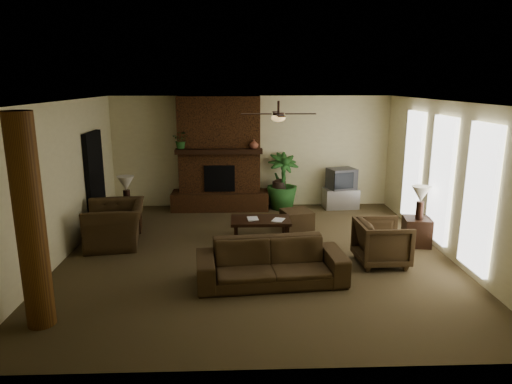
{
  "coord_description": "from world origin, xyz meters",
  "views": [
    {
      "loc": [
        -0.32,
        -7.97,
        3.13
      ],
      "look_at": [
        0.0,
        0.4,
        1.1
      ],
      "focal_mm": 31.96,
      "sensor_mm": 36.0,
      "label": 1
    }
  ],
  "objects_px": {
    "ottoman": "(297,219)",
    "lamp_right": "(421,196)",
    "log_column": "(30,223)",
    "floor_vase": "(279,192)",
    "floor_plant": "(282,193)",
    "side_table_right": "(416,232)",
    "armchair_right": "(382,240)",
    "armchair_left": "(115,217)",
    "coffee_table": "(261,222)",
    "sofa": "(271,255)",
    "tv_stand": "(341,198)",
    "lamp_left": "(126,185)",
    "side_table_left": "(129,219)"
  },
  "relations": [
    {
      "from": "ottoman",
      "to": "lamp_right",
      "type": "distance_m",
      "value": 2.64
    },
    {
      "from": "log_column",
      "to": "floor_vase",
      "type": "relative_size",
      "value": 3.64
    },
    {
      "from": "floor_vase",
      "to": "floor_plant",
      "type": "bearing_deg",
      "value": 0.0
    },
    {
      "from": "side_table_right",
      "to": "lamp_right",
      "type": "xyz_separation_m",
      "value": [
        0.0,
        -0.06,
        0.73
      ]
    },
    {
      "from": "floor_plant",
      "to": "armchair_right",
      "type": "bearing_deg",
      "value": -69.08
    },
    {
      "from": "armchair_left",
      "to": "armchair_right",
      "type": "xyz_separation_m",
      "value": [
        4.92,
        -1.19,
        -0.12
      ]
    },
    {
      "from": "armchair_right",
      "to": "coffee_table",
      "type": "distance_m",
      "value": 2.47
    },
    {
      "from": "ottoman",
      "to": "floor_plant",
      "type": "bearing_deg",
      "value": 96.23
    },
    {
      "from": "sofa",
      "to": "armchair_left",
      "type": "bearing_deg",
      "value": 142.0
    },
    {
      "from": "tv_stand",
      "to": "lamp_left",
      "type": "bearing_deg",
      "value": -166.26
    },
    {
      "from": "coffee_table",
      "to": "lamp_left",
      "type": "xyz_separation_m",
      "value": [
        -2.82,
        0.67,
        0.63
      ]
    },
    {
      "from": "log_column",
      "to": "lamp_left",
      "type": "xyz_separation_m",
      "value": [
        0.24,
        3.9,
        -0.4
      ]
    },
    {
      "from": "side_table_left",
      "to": "lamp_right",
      "type": "distance_m",
      "value": 5.99
    },
    {
      "from": "side_table_right",
      "to": "log_column",
      "type": "bearing_deg",
      "value": -155.45
    },
    {
      "from": "tv_stand",
      "to": "lamp_right",
      "type": "bearing_deg",
      "value": -77.11
    },
    {
      "from": "lamp_left",
      "to": "side_table_right",
      "type": "bearing_deg",
      "value": -10.77
    },
    {
      "from": "armchair_right",
      "to": "side_table_right",
      "type": "relative_size",
      "value": 1.58
    },
    {
      "from": "armchair_right",
      "to": "ottoman",
      "type": "relative_size",
      "value": 1.45
    },
    {
      "from": "lamp_left",
      "to": "side_table_right",
      "type": "height_order",
      "value": "lamp_left"
    },
    {
      "from": "ottoman",
      "to": "coffee_table",
      "type": "bearing_deg",
      "value": -139.74
    },
    {
      "from": "ottoman",
      "to": "floor_vase",
      "type": "xyz_separation_m",
      "value": [
        -0.25,
        1.62,
        0.23
      ]
    },
    {
      "from": "coffee_table",
      "to": "floor_plant",
      "type": "distance_m",
      "value": 2.41
    },
    {
      "from": "armchair_right",
      "to": "tv_stand",
      "type": "relative_size",
      "value": 1.02
    },
    {
      "from": "sofa",
      "to": "side_table_right",
      "type": "xyz_separation_m",
      "value": [
        2.97,
        1.61,
        -0.18
      ]
    },
    {
      "from": "floor_vase",
      "to": "lamp_left",
      "type": "xyz_separation_m",
      "value": [
        -3.39,
        -1.65,
        0.57
      ]
    },
    {
      "from": "log_column",
      "to": "tv_stand",
      "type": "distance_m",
      "value": 7.7
    },
    {
      "from": "log_column",
      "to": "sofa",
      "type": "bearing_deg",
      "value": 20.61
    },
    {
      "from": "ottoman",
      "to": "lamp_left",
      "type": "height_order",
      "value": "lamp_left"
    },
    {
      "from": "tv_stand",
      "to": "floor_plant",
      "type": "distance_m",
      "value": 1.5
    },
    {
      "from": "sofa",
      "to": "armchair_left",
      "type": "distance_m",
      "value": 3.48
    },
    {
      "from": "log_column",
      "to": "armchair_left",
      "type": "height_order",
      "value": "log_column"
    },
    {
      "from": "side_table_left",
      "to": "side_table_right",
      "type": "relative_size",
      "value": 1.0
    },
    {
      "from": "armchair_left",
      "to": "floor_plant",
      "type": "bearing_deg",
      "value": 115.83
    },
    {
      "from": "log_column",
      "to": "side_table_right",
      "type": "relative_size",
      "value": 5.09
    },
    {
      "from": "armchair_left",
      "to": "side_table_right",
      "type": "xyz_separation_m",
      "value": [
        5.9,
        -0.27,
        -0.28
      ]
    },
    {
      "from": "sofa",
      "to": "coffee_table",
      "type": "height_order",
      "value": "sofa"
    },
    {
      "from": "floor_plant",
      "to": "side_table_left",
      "type": "xyz_separation_m",
      "value": [
        -3.45,
        -1.68,
        -0.12
      ]
    },
    {
      "from": "side_table_left",
      "to": "floor_vase",
      "type": "bearing_deg",
      "value": 26.53
    },
    {
      "from": "side_table_left",
      "to": "lamp_left",
      "type": "xyz_separation_m",
      "value": [
        -0.02,
        0.03,
        0.73
      ]
    },
    {
      "from": "coffee_table",
      "to": "ottoman",
      "type": "height_order",
      "value": "coffee_table"
    },
    {
      "from": "tv_stand",
      "to": "side_table_left",
      "type": "relative_size",
      "value": 1.55
    },
    {
      "from": "log_column",
      "to": "ottoman",
      "type": "xyz_separation_m",
      "value": [
        3.89,
        3.93,
        -1.2
      ]
    },
    {
      "from": "side_table_left",
      "to": "lamp_right",
      "type": "bearing_deg",
      "value": -11.05
    },
    {
      "from": "sofa",
      "to": "log_column",
      "type": "bearing_deg",
      "value": -164.71
    },
    {
      "from": "floor_plant",
      "to": "lamp_left",
      "type": "height_order",
      "value": "lamp_left"
    },
    {
      "from": "armchair_left",
      "to": "tv_stand",
      "type": "height_order",
      "value": "armchair_left"
    },
    {
      "from": "lamp_left",
      "to": "side_table_right",
      "type": "relative_size",
      "value": 1.18
    },
    {
      "from": "armchair_left",
      "to": "tv_stand",
      "type": "xyz_separation_m",
      "value": [
        5.01,
        2.5,
        -0.3
      ]
    },
    {
      "from": "lamp_right",
      "to": "lamp_left",
      "type": "bearing_deg",
      "value": 168.67
    },
    {
      "from": "lamp_left",
      "to": "coffee_table",
      "type": "bearing_deg",
      "value": -13.35
    }
  ]
}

